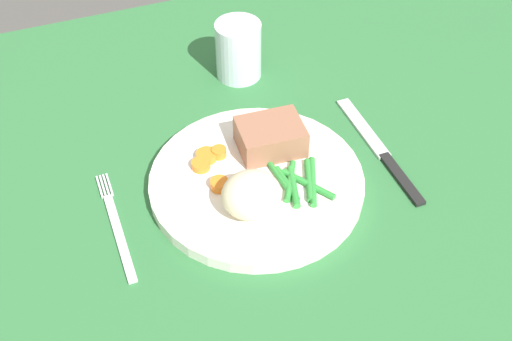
{
  "coord_description": "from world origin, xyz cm",
  "views": [
    {
      "loc": [
        -15.79,
        -48.42,
        57.7
      ],
      "look_at": [
        2.94,
        0.19,
        4.6
      ],
      "focal_mm": 44.46,
      "sensor_mm": 36.0,
      "label": 1
    }
  ],
  "objects_px": {
    "water_glass": "(239,54)",
    "dinner_plate": "(256,181)",
    "fork": "(116,225)",
    "meat_portion": "(271,137)",
    "knife": "(381,151)"
  },
  "relations": [
    {
      "from": "knife",
      "to": "water_glass",
      "type": "relative_size",
      "value": 2.47
    },
    {
      "from": "meat_portion",
      "to": "water_glass",
      "type": "relative_size",
      "value": 0.95
    },
    {
      "from": "dinner_plate",
      "to": "fork",
      "type": "height_order",
      "value": "dinner_plate"
    },
    {
      "from": "dinner_plate",
      "to": "fork",
      "type": "xyz_separation_m",
      "value": [
        -0.17,
        -0.0,
        -0.01
      ]
    },
    {
      "from": "knife",
      "to": "water_glass",
      "type": "distance_m",
      "value": 0.25
    },
    {
      "from": "water_glass",
      "to": "dinner_plate",
      "type": "bearing_deg",
      "value": -104.71
    },
    {
      "from": "meat_portion",
      "to": "water_glass",
      "type": "height_order",
      "value": "water_glass"
    },
    {
      "from": "dinner_plate",
      "to": "water_glass",
      "type": "bearing_deg",
      "value": 75.29
    },
    {
      "from": "meat_portion",
      "to": "fork",
      "type": "height_order",
      "value": "meat_portion"
    },
    {
      "from": "fork",
      "to": "water_glass",
      "type": "relative_size",
      "value": 2.0
    },
    {
      "from": "fork",
      "to": "water_glass",
      "type": "distance_m",
      "value": 0.32
    },
    {
      "from": "water_glass",
      "to": "knife",
      "type": "bearing_deg",
      "value": -62.98
    },
    {
      "from": "meat_portion",
      "to": "fork",
      "type": "xyz_separation_m",
      "value": [
        -0.21,
        -0.04,
        -0.03
      ]
    },
    {
      "from": "meat_portion",
      "to": "water_glass",
      "type": "bearing_deg",
      "value": 82.82
    },
    {
      "from": "meat_portion",
      "to": "knife",
      "type": "relative_size",
      "value": 0.38
    }
  ]
}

